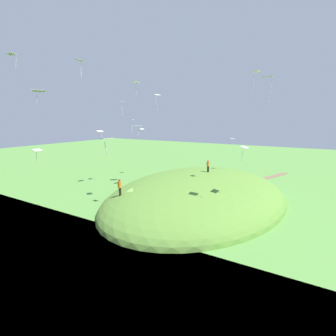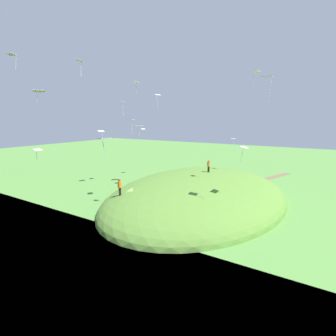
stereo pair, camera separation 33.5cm
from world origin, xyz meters
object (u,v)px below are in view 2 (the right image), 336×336
(kite_1, at_px, (268,78))
(kite_7, at_px, (101,131))
(kite_3, at_px, (11,55))
(person_with_child, at_px, (120,185))
(kite_2, at_px, (143,129))
(kite_15, at_px, (123,103))
(kite_0, at_px, (139,126))
(kite_4, at_px, (105,139))
(kite_9, at_px, (136,83))
(kite_11, at_px, (158,96))
(kite_14, at_px, (80,61))
(kite_12, at_px, (131,121))
(kite_10, at_px, (256,74))
(kite_8, at_px, (38,151))
(kite_13, at_px, (244,148))
(person_watching_kites, at_px, (209,165))
(kite_5, at_px, (39,91))
(kite_6, at_px, (233,140))

(kite_1, bearing_deg, kite_7, 77.25)
(kite_1, xyz_separation_m, kite_3, (-11.18, 16.70, 1.61))
(person_with_child, height_order, kite_7, kite_7)
(kite_2, relative_size, kite_15, 0.51)
(kite_0, relative_size, kite_2, 1.50)
(kite_0, xyz_separation_m, kite_7, (-3.46, 4.74, -0.79))
(kite_4, distance_m, kite_9, 14.06)
(kite_11, bearing_deg, kite_14, -178.13)
(kite_12, bearing_deg, kite_15, 45.92)
(kite_9, bearing_deg, kite_11, 11.96)
(kite_10, xyz_separation_m, kite_14, (-11.14, 13.21, 0.67))
(kite_8, distance_m, kite_9, 12.83)
(person_with_child, bearing_deg, kite_13, 159.49)
(person_watching_kites, xyz_separation_m, kite_9, (-6.97, 6.24, 9.94))
(kite_12, relative_size, kite_13, 1.05)
(kite_2, distance_m, kite_9, 17.03)
(person_watching_kites, distance_m, kite_9, 13.65)
(kite_11, bearing_deg, kite_1, -115.84)
(kite_5, height_order, kite_7, kite_5)
(kite_8, height_order, kite_12, kite_12)
(kite_14, bearing_deg, kite_2, 22.30)
(kite_9, height_order, kite_14, kite_14)
(kite_1, height_order, kite_12, kite_1)
(kite_0, xyz_separation_m, kite_3, (-20.34, -3.74, 5.94))
(kite_6, bearing_deg, kite_5, 147.50)
(kite_2, bearing_deg, person_watching_kites, -111.63)
(kite_8, bearing_deg, person_with_child, -41.91)
(kite_3, height_order, kite_6, kite_3)
(kite_9, height_order, kite_15, kite_9)
(kite_7, distance_m, kite_11, 10.71)
(kite_9, xyz_separation_m, kite_13, (0.54, -12.50, -6.76))
(kite_8, relative_size, kite_14, 0.98)
(kite_5, bearing_deg, kite_0, 4.32)
(kite_5, bearing_deg, kite_10, -52.24)
(kite_13, bearing_deg, kite_15, 74.14)
(kite_11, relative_size, kite_14, 1.37)
(kite_2, height_order, kite_10, kite_10)
(kite_3, xyz_separation_m, kite_15, (18.79, 5.64, -2.41))
(kite_10, relative_size, kite_13, 1.39)
(kite_5, bearing_deg, kite_7, 24.21)
(kite_12, height_order, kite_15, kite_15)
(kite_15, bearing_deg, kite_12, -134.08)
(person_with_child, bearing_deg, kite_9, -123.36)
(kite_9, bearing_deg, kite_8, 153.99)
(kite_10, xyz_separation_m, kite_11, (2.28, 13.65, -1.43))
(person_with_child, relative_size, kite_14, 1.17)
(kite_5, bearing_deg, kite_8, 171.57)
(kite_0, distance_m, kite_3, 21.51)
(kite_4, xyz_separation_m, kite_8, (1.75, 10.96, -1.68))
(kite_7, bearing_deg, person_with_child, -126.58)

